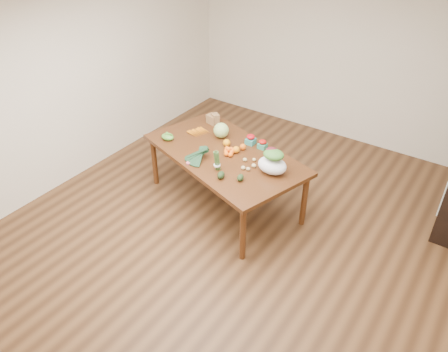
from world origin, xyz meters
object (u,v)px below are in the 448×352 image
Objects in this scene: cabbage at (221,130)px; salad_bag at (272,163)px; mandarin_cluster at (229,150)px; paper_bag at (213,118)px; kale_bunch at (195,155)px; dining_table at (225,178)px; asparagus_bundle at (217,161)px.

salad_bag is at bearing -20.12° from cabbage.
mandarin_cluster is 0.53× the size of salad_bag.
kale_bunch reaches higher than paper_bag.
paper_bag is at bearing 153.58° from dining_table.
dining_table is 0.63m from asparagus_bundle.
salad_bag is (1.25, -0.59, 0.06)m from paper_bag.
mandarin_cluster is at bearing -40.64° from paper_bag.
asparagus_bundle reaches higher than paper_bag.
paper_bag reaches higher than dining_table.
kale_bunch is at bearing -164.35° from asparagus_bundle.
kale_bunch is at bearing -160.65° from salad_bag.
cabbage is at bearing -38.54° from paper_bag.
salad_bag is (0.68, -0.05, 0.51)m from dining_table.
kale_bunch is 0.32m from asparagus_bundle.
salad_bag reaches higher than cabbage.
asparagus_bundle is (0.40, -0.65, 0.03)m from cabbage.
asparagus_bundle is (0.71, -0.90, 0.05)m from paper_bag.
cabbage is 0.49× the size of kale_bunch.
dining_table is 5.91× the size of salad_bag.
salad_bag reaches higher than kale_bunch.
asparagus_bundle is 0.62m from salad_bag.
asparagus_bundle reaches higher than kale_bunch.
dining_table is 10.25× the size of cabbage.
salad_bag is (0.63, -0.06, 0.08)m from mandarin_cluster.
cabbage is 0.65m from kale_bunch.
dining_table is at bearing 80.84° from kale_bunch.
mandarin_cluster is at bearing 121.09° from asparagus_bundle.
asparagus_bundle is (0.14, -0.36, 0.50)m from dining_table.
paper_bag is 1.15× the size of mandarin_cluster.
cabbage is 0.76m from asparagus_bundle.
kale_bunch reaches higher than mandarin_cluster.
dining_table is 9.65× the size of paper_bag.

